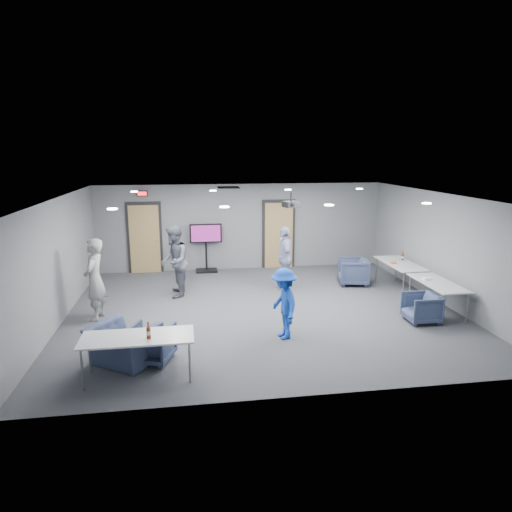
{
  "coord_description": "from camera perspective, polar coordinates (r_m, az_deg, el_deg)",
  "views": [
    {
      "loc": [
        -1.69,
        -10.18,
        3.68
      ],
      "look_at": [
        -0.06,
        0.5,
        1.2
      ],
      "focal_mm": 32.0,
      "sensor_mm": 36.0,
      "label": 1
    }
  ],
  "objects": [
    {
      "name": "table_front_left",
      "position": [
        7.83,
        -14.6,
        -10.0
      ],
      "size": [
        1.83,
        0.78,
        0.73
      ],
      "rotation": [
        0.0,
        0.0,
        0.01
      ],
      "color": "silver",
      "rests_on": "floor"
    },
    {
      "name": "person_c",
      "position": [
        12.42,
        3.58,
        -0.22
      ],
      "size": [
        0.43,
        1.01,
        1.72
      ],
      "primitive_type": "imported",
      "rotation": [
        0.0,
        0.0,
        -1.58
      ],
      "color": "#A6AED5",
      "rests_on": "floor"
    },
    {
      "name": "chair_right_a",
      "position": [
        13.17,
        12.03,
        -1.92
      ],
      "size": [
        0.96,
        0.94,
        0.74
      ],
      "primitive_type": "imported",
      "rotation": [
        0.0,
        0.0,
        -1.78
      ],
      "color": "#36405E",
      "rests_on": "floor"
    },
    {
      "name": "door_right",
      "position": [
        14.67,
        2.84,
        2.65
      ],
      "size": [
        1.06,
        0.17,
        2.24
      ],
      "color": "black",
      "rests_on": "wall_back"
    },
    {
      "name": "wall_back",
      "position": [
        14.47,
        -1.85,
        3.66
      ],
      "size": [
        9.0,
        0.02,
        2.7
      ],
      "primitive_type": "cube",
      "color": "slate",
      "rests_on": "floor"
    },
    {
      "name": "person_b",
      "position": [
        11.89,
        -10.21,
        -0.66
      ],
      "size": [
        0.73,
        0.93,
        1.86
      ],
      "primitive_type": "imported",
      "rotation": [
        0.0,
        0.0,
        -1.6
      ],
      "color": "#4F525F",
      "rests_on": "floor"
    },
    {
      "name": "bottle_front",
      "position": [
        7.65,
        -13.29,
        -9.27
      ],
      "size": [
        0.08,
        0.08,
        0.29
      ],
      "color": "#622610",
      "rests_on": "table_front_left"
    },
    {
      "name": "wrapper",
      "position": [
        11.51,
        20.62,
        -2.67
      ],
      "size": [
        0.2,
        0.14,
        0.05
      ],
      "primitive_type": "cube",
      "rotation": [
        0.0,
        0.0,
        0.0
      ],
      "color": "white",
      "rests_on": "table_right_b"
    },
    {
      "name": "door_left",
      "position": [
        14.44,
        -13.74,
        2.13
      ],
      "size": [
        1.06,
        0.17,
        2.24
      ],
      "color": "black",
      "rests_on": "wall_back"
    },
    {
      "name": "exit_sign",
      "position": [
        14.23,
        -14.04,
        7.59
      ],
      "size": [
        0.32,
        0.08,
        0.16
      ],
      "color": "black",
      "rests_on": "wall_back"
    },
    {
      "name": "floor",
      "position": [
        10.96,
        0.71,
        -6.7
      ],
      "size": [
        9.0,
        9.0,
        0.0
      ],
      "primitive_type": "plane",
      "color": "#33353A",
      "rests_on": "ground"
    },
    {
      "name": "wall_front",
      "position": [
        6.82,
        6.25,
        -7.15
      ],
      "size": [
        9.0,
        0.02,
        2.7
      ],
      "primitive_type": "cube",
      "color": "slate",
      "rests_on": "floor"
    },
    {
      "name": "chair_right_c",
      "position": [
        10.74,
        19.96,
        -6.12
      ],
      "size": [
        0.71,
        0.69,
        0.64
      ],
      "primitive_type": "imported",
      "rotation": [
        0.0,
        0.0,
        -1.58
      ],
      "color": "#394663",
      "rests_on": "floor"
    },
    {
      "name": "tv_stand",
      "position": [
        14.23,
        -6.27,
        1.4
      ],
      "size": [
        0.99,
        0.47,
        1.51
      ],
      "color": "black",
      "rests_on": "floor"
    },
    {
      "name": "snack_box",
      "position": [
        12.86,
        16.74,
        -0.81
      ],
      "size": [
        0.2,
        0.15,
        0.04
      ],
      "primitive_type": "cube",
      "rotation": [
        0.0,
        0.0,
        0.19
      ],
      "color": "#DD5E37",
      "rests_on": "table_right_a"
    },
    {
      "name": "ceiling",
      "position": [
        10.37,
        0.75,
        7.5
      ],
      "size": [
        9.0,
        9.0,
        0.0
      ],
      "primitive_type": "plane",
      "rotation": [
        3.14,
        0.0,
        0.0
      ],
      "color": "silver",
      "rests_on": "wall_back"
    },
    {
      "name": "person_a",
      "position": [
        10.69,
        -19.51,
        -2.8
      ],
      "size": [
        0.55,
        0.74,
        1.84
      ],
      "primitive_type": "imported",
      "rotation": [
        0.0,
        0.0,
        -1.74
      ],
      "color": "gray",
      "rests_on": "floor"
    },
    {
      "name": "wall_right",
      "position": [
        12.14,
        22.18,
        0.89
      ],
      "size": [
        0.02,
        8.0,
        2.7
      ],
      "primitive_type": "cube",
      "color": "slate",
      "rests_on": "floor"
    },
    {
      "name": "projector",
      "position": [
        11.45,
        4.41,
        6.49
      ],
      "size": [
        0.44,
        0.41,
        0.36
      ],
      "rotation": [
        0.0,
        0.0,
        0.31
      ],
      "color": "black",
      "rests_on": "ceiling"
    },
    {
      "name": "downlights",
      "position": [
        10.37,
        0.75,
        7.41
      ],
      "size": [
        6.18,
        3.78,
        0.02
      ],
      "color": "white",
      "rests_on": "ceiling"
    },
    {
      "name": "person_d",
      "position": [
        9.15,
        3.49,
        -5.95
      ],
      "size": [
        0.67,
        1.0,
        1.45
      ],
      "primitive_type": "imported",
      "rotation": [
        0.0,
        0.0,
        -1.42
      ],
      "color": "#1B45B2",
      "rests_on": "floor"
    },
    {
      "name": "bottle_right",
      "position": [
        13.3,
        17.85,
        -0.13
      ],
      "size": [
        0.06,
        0.06,
        0.25
      ],
      "color": "#622610",
      "rests_on": "table_right_a"
    },
    {
      "name": "table_right_a",
      "position": [
        12.98,
        17.6,
        -1.02
      ],
      "size": [
        0.77,
        1.85,
        0.73
      ],
      "rotation": [
        0.0,
        0.0,
        1.57
      ],
      "color": "silver",
      "rests_on": "floor"
    },
    {
      "name": "chair_front_b",
      "position": [
        8.55,
        -16.23,
        -10.55
      ],
      "size": [
        1.42,
        1.39,
        0.7
      ],
      "primitive_type": "imported",
      "rotation": [
        0.0,
        0.0,
        2.53
      ],
      "color": "#3A4665",
      "rests_on": "floor"
    },
    {
      "name": "hvac_diffuser",
      "position": [
        13.08,
        -3.46,
        8.54
      ],
      "size": [
        0.6,
        0.6,
        0.03
      ],
      "primitive_type": "cube",
      "color": "black",
      "rests_on": "ceiling"
    },
    {
      "name": "table_right_b",
      "position": [
        11.37,
        21.77,
        -3.31
      ],
      "size": [
        0.71,
        1.7,
        0.73
      ],
      "rotation": [
        0.0,
        0.0,
        1.57
      ],
      "color": "silver",
      "rests_on": "floor"
    },
    {
      "name": "chair_front_a",
      "position": [
        8.5,
        -12.94,
        -10.6
      ],
      "size": [
        0.92,
        0.93,
        0.67
      ],
      "primitive_type": "imported",
      "rotation": [
        0.0,
        0.0,
        2.81
      ],
      "color": "#333C59",
      "rests_on": "floor"
    },
    {
      "name": "wall_left",
      "position": [
        10.82,
        -23.5,
        -0.61
      ],
      "size": [
        0.02,
        8.0,
        2.7
      ],
      "primitive_type": "cube",
      "color": "slate",
      "rests_on": "floor"
    }
  ]
}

